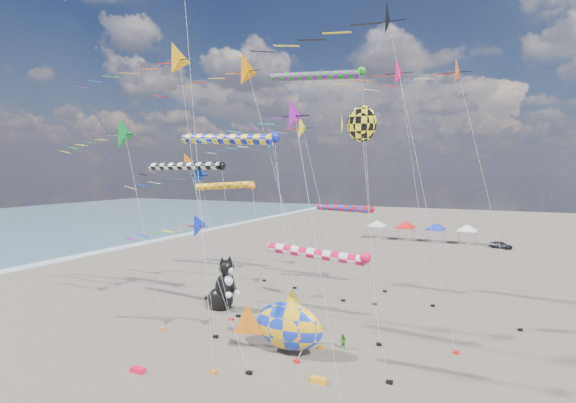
# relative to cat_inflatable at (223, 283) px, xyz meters

# --- Properties ---
(ground) EXTENTS (260.00, 260.00, 0.00)m
(ground) POSITION_rel_cat_inflatable_xyz_m (7.96, -13.58, -2.41)
(ground) COLOR brown
(ground) RESTS_ON ground
(delta_kite_0) EXTENTS (13.16, 2.24, 21.21)m
(delta_kite_0) POSITION_rel_cat_inflatable_xyz_m (17.71, 5.26, 17.35)
(delta_kite_0) COLOR #DC4D15
(delta_kite_0) RESTS_ON ground
(delta_kite_1) EXTENTS (10.09, 2.11, 16.38)m
(delta_kite_1) POSITION_rel_cat_inflatable_xyz_m (-0.68, 9.00, 12.58)
(delta_kite_1) COLOR #1B74B8
(delta_kite_1) RESTS_ON ground
(delta_kite_2) EXTENTS (12.16, 1.84, 12.73)m
(delta_kite_2) POSITION_rel_cat_inflatable_xyz_m (-3.68, -2.09, 9.00)
(delta_kite_2) COLOR #0630BF
(delta_kite_2) RESTS_ON ground
(delta_kite_3) EXTENTS (16.80, 2.59, 23.78)m
(delta_kite_3) POSITION_rel_cat_inflatable_xyz_m (13.37, -1.36, 19.76)
(delta_kite_3) COLOR black
(delta_kite_3) RESTS_ON ground
(delta_kite_4) EXTENTS (8.64, 1.64, 9.48)m
(delta_kite_4) POSITION_rel_cat_inflatable_xyz_m (4.36, -9.82, 5.85)
(delta_kite_4) COLOR #0E21BF
(delta_kite_4) RESTS_ON ground
(delta_kite_5) EXTENTS (8.27, 1.81, 15.99)m
(delta_kite_5) POSITION_rel_cat_inflatable_xyz_m (11.58, -11.93, 12.31)
(delta_kite_5) COLOR purple
(delta_kite_5) RESTS_ON ground
(delta_kite_6) EXTENTS (16.32, 2.86, 22.64)m
(delta_kite_6) POSITION_rel_cat_inflatable_xyz_m (11.60, 8.77, 18.53)
(delta_kite_6) COLOR #FF0A51
(delta_kite_6) RESTS_ON ground
(delta_kite_7) EXTENTS (12.42, 2.42, 20.38)m
(delta_kite_7) POSITION_rel_cat_inflatable_xyz_m (5.82, -4.37, 16.48)
(delta_kite_7) COLOR orange
(delta_kite_7) RESTS_ON ground
(delta_kite_9) EXTENTS (9.43, 1.80, 13.89)m
(delta_kite_9) POSITION_rel_cat_inflatable_xyz_m (-4.96, 1.34, 10.22)
(delta_kite_9) COLOR orange
(delta_kite_9) RESTS_ON ground
(delta_kite_10) EXTENTS (9.22, 2.41, 16.14)m
(delta_kite_10) POSITION_rel_cat_inflatable_xyz_m (-4.03, -6.23, 12.27)
(delta_kite_10) COLOR #0D7F2C
(delta_kite_10) RESTS_ON ground
(delta_kite_11) EXTENTS (11.82, 2.48, 17.57)m
(delta_kite_11) POSITION_rel_cat_inflatable_xyz_m (4.36, 6.87, 13.65)
(delta_kite_11) COLOR yellow
(delta_kite_11) RESTS_ON ground
(delta_kite_12) EXTENTS (13.05, 2.54, 21.55)m
(delta_kite_12) POSITION_rel_cat_inflatable_xyz_m (-0.68, -5.80, 17.58)
(delta_kite_12) COLOR orange
(delta_kite_12) RESTS_ON ground
(windsock_0) EXTENTS (8.90, 0.79, 10.84)m
(windsock_0) POSITION_rel_cat_inflatable_xyz_m (-6.20, 10.39, 7.98)
(windsock_0) COLOR orange
(windsock_0) RESTS_ON ground
(windsock_1) EXTENTS (9.43, 0.68, 12.88)m
(windsock_1) POSITION_rel_cat_inflatable_xyz_m (-2.75, -1.13, 10.05)
(windsock_1) COLOR black
(windsock_1) RESTS_ON ground
(windsock_2) EXTENTS (10.83, 0.82, 21.37)m
(windsock_2) POSITION_rel_cat_inflatable_xyz_m (6.03, 7.06, 18.46)
(windsock_2) COLOR #198A23
(windsock_2) RESTS_ON ground
(windsock_3) EXTENTS (7.45, 0.70, 8.62)m
(windsock_3) POSITION_rel_cat_inflatable_xyz_m (7.48, 11.66, 5.81)
(windsock_3) COLOR red
(windsock_3) RESTS_ON ground
(windsock_4) EXTENTS (9.49, 0.79, 14.81)m
(windsock_4) POSITION_rel_cat_inflatable_xyz_m (4.13, -4.98, 11.95)
(windsock_4) COLOR #121EBA
(windsock_4) RESTS_ON ground
(windsock_5) EXTENTS (7.87, 0.65, 7.48)m
(windsock_5) POSITION_rel_cat_inflatable_xyz_m (11.98, -7.43, 4.69)
(windsock_5) COLOR #DB0F45
(windsock_5) RESTS_ON ground
(angelfish_kite) EXTENTS (3.74, 3.02, 16.90)m
(angelfish_kite) POSITION_rel_cat_inflatable_xyz_m (12.12, -0.16, 13.04)
(angelfish_kite) COLOR yellow
(angelfish_kite) RESTS_ON ground
(cat_inflatable) EXTENTS (3.95, 2.82, 4.82)m
(cat_inflatable) POSITION_rel_cat_inflatable_xyz_m (0.00, 0.00, 0.00)
(cat_inflatable) COLOR black
(cat_inflatable) RESTS_ON ground
(fish_inflatable) EXTENTS (6.49, 3.33, 4.38)m
(fish_inflatable) POSITION_rel_cat_inflatable_xyz_m (9.19, -6.13, -0.49)
(fish_inflatable) COLOR blue
(fish_inflatable) RESTS_ON ground
(person_adult) EXTENTS (0.58, 0.39, 1.54)m
(person_adult) POSITION_rel_cat_inflatable_xyz_m (9.97, -3.83, -1.64)
(person_adult) COLOR gray
(person_adult) RESTS_ON ground
(child_green) EXTENTS (0.61, 0.55, 1.04)m
(child_green) POSITION_rel_cat_inflatable_xyz_m (12.23, -3.80, -1.89)
(child_green) COLOR #298022
(child_green) RESTS_ON ground
(child_blue) EXTENTS (0.55, 0.73, 1.15)m
(child_blue) POSITION_rel_cat_inflatable_xyz_m (5.63, -2.55, -1.84)
(child_blue) COLOR #2266AB
(child_blue) RESTS_ON ground
(kite_bag_0) EXTENTS (0.90, 0.44, 0.30)m
(kite_bag_0) POSITION_rel_cat_inflatable_xyz_m (4.86, 0.07, -2.26)
(kite_bag_0) COLOR black
(kite_bag_0) RESTS_ON ground
(kite_bag_1) EXTENTS (0.90, 0.44, 0.30)m
(kite_bag_1) POSITION_rel_cat_inflatable_xyz_m (2.17, -12.49, -2.26)
(kite_bag_1) COLOR red
(kite_bag_1) RESTS_ON ground
(kite_bag_2) EXTENTS (0.90, 0.44, 0.30)m
(kite_bag_2) POSITION_rel_cat_inflatable_xyz_m (12.51, -9.05, -2.26)
(kite_bag_2) COLOR orange
(kite_bag_2) RESTS_ON ground
(tent_row) EXTENTS (19.20, 4.20, 3.80)m
(tent_row) POSITION_rel_cat_inflatable_xyz_m (9.46, 46.42, 0.74)
(tent_row) COLOR silver
(tent_row) RESTS_ON ground
(parked_car) EXTENTS (3.62, 2.60, 1.15)m
(parked_car) POSITION_rel_cat_inflatable_xyz_m (21.97, 44.42, -1.84)
(parked_car) COLOR #26262D
(parked_car) RESTS_ON ground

